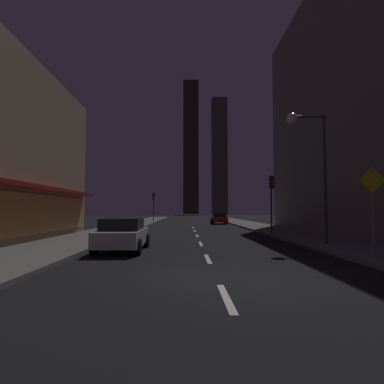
{
  "coord_description": "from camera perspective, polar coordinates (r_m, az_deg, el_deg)",
  "views": [
    {
      "loc": [
        -0.85,
        -8.58,
        1.81
      ],
      "look_at": [
        0.0,
        29.35,
        3.98
      ],
      "focal_mm": 29.56,
      "sensor_mm": 36.0,
      "label": 1
    }
  ],
  "objects": [
    {
      "name": "ground_plane",
      "position": [
        40.63,
        -0.08,
        -5.9
      ],
      "size": [
        78.0,
        136.0,
        0.1
      ],
      "primitive_type": "cube",
      "color": "black"
    },
    {
      "name": "car_parked_far",
      "position": [
        41.39,
        4.91,
        -4.75
      ],
      "size": [
        1.98,
        4.24,
        1.45
      ],
      "color": "#B21919",
      "rests_on": "ground"
    },
    {
      "name": "sidewalk_right",
      "position": [
        41.37,
        9.7,
        -5.63
      ],
      "size": [
        4.0,
        76.0,
        0.15
      ],
      "primitive_type": "cube",
      "color": "#605E59",
      "rests_on": "ground"
    },
    {
      "name": "car_parked_near",
      "position": [
        14.44,
        -12.37,
        -7.45
      ],
      "size": [
        1.98,
        4.24,
        1.45
      ],
      "color": "silver",
      "rests_on": "ground"
    },
    {
      "name": "skyscraper_distant_mid",
      "position": [
        136.41,
        4.97,
        6.45
      ],
      "size": [
        6.39,
        5.79,
        49.68
      ],
      "primitive_type": "cube",
      "color": "#464234",
      "rests_on": "ground"
    },
    {
      "name": "sidewalk_left",
      "position": [
        41.08,
        -9.94,
        -5.65
      ],
      "size": [
        4.0,
        76.0,
        0.15
      ],
      "primitive_type": "cube",
      "color": "#605E59",
      "rests_on": "ground"
    },
    {
      "name": "building_apartment_right",
      "position": [
        30.03,
        30.29,
        12.35
      ],
      "size": [
        11.0,
        20.0,
        19.34
      ],
      "primitive_type": "cube",
      "color": "slate",
      "rests_on": "ground"
    },
    {
      "name": "pedestrian_crossing_sign",
      "position": [
        12.49,
        29.83,
        -1.89
      ],
      "size": [
        0.91,
        0.08,
        3.15
      ],
      "color": "slate",
      "rests_on": "sidewalk_right"
    },
    {
      "name": "fire_hydrant_far_left",
      "position": [
        29.34,
        -11.25,
        -5.86
      ],
      "size": [
        0.42,
        0.3,
        0.65
      ],
      "color": "#B2B2B2",
      "rests_on": "sidewalk_left"
    },
    {
      "name": "skyscraper_distant_tall",
      "position": [
        150.79,
        -0.22,
        8.09
      ],
      "size": [
        7.16,
        5.6,
        63.06
      ],
      "primitive_type": "cube",
      "color": "#2E2B22",
      "rests_on": "ground"
    },
    {
      "name": "street_lamp_right",
      "position": [
        17.16,
        20.22,
        7.86
      ],
      "size": [
        1.96,
        0.56,
        6.58
      ],
      "color": "#38383D",
      "rests_on": "sidewalk_right"
    },
    {
      "name": "traffic_light_far_left",
      "position": [
        46.95,
        -6.97,
        -1.57
      ],
      "size": [
        0.32,
        0.48,
        4.2
      ],
      "color": "#2D2D2D",
      "rests_on": "sidewalk_left"
    },
    {
      "name": "lane_marking_center",
      "position": [
        19.68,
        1.21,
        -8.53
      ],
      "size": [
        0.16,
        28.2,
        0.01
      ],
      "color": "silver",
      "rests_on": "ground"
    },
    {
      "name": "traffic_light_near_right",
      "position": [
        23.83,
        14.17,
        0.15
      ],
      "size": [
        0.32,
        0.48,
        4.2
      ],
      "color": "#2D2D2D",
      "rests_on": "sidewalk_right"
    }
  ]
}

